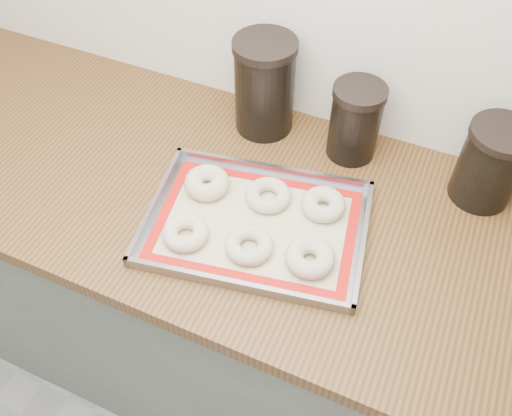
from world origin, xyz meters
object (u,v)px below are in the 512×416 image
at_px(bagel_front_right, 310,257).
at_px(canister_right, 491,164).
at_px(bagel_back_mid, 268,195).
at_px(canister_mid, 355,121).
at_px(bagel_front_mid, 249,245).
at_px(bagel_front_left, 186,233).
at_px(canister_left, 265,86).
at_px(bagel_back_right, 323,204).
at_px(baking_tray, 256,224).
at_px(bagel_back_left, 207,183).

xyz_separation_m(bagel_front_right, canister_right, (0.28, 0.33, 0.07)).
height_order(bagel_front_right, bagel_back_mid, bagel_front_right).
height_order(canister_mid, canister_right, canister_right).
height_order(bagel_front_mid, bagel_front_right, bagel_front_right).
bearing_deg(bagel_front_left, canister_mid, 59.60).
relative_size(canister_left, canister_right, 1.27).
bearing_deg(bagel_back_mid, bagel_front_mid, -82.71).
distance_m(bagel_front_right, bagel_back_right, 0.14).
xyz_separation_m(bagel_back_mid, bagel_back_right, (0.12, 0.02, 0.00)).
distance_m(baking_tray, bagel_back_mid, 0.08).
relative_size(bagel_back_mid, canister_left, 0.42).
distance_m(bagel_back_left, canister_left, 0.28).
bearing_deg(baking_tray, bagel_front_right, -18.25).
bearing_deg(bagel_front_right, canister_right, 50.09).
xyz_separation_m(bagel_front_mid, bagel_back_right, (0.10, 0.16, 0.00)).
bearing_deg(canister_mid, bagel_back_mid, -117.14).
distance_m(bagel_front_mid, bagel_back_right, 0.19).
bearing_deg(canister_left, bagel_front_left, -90.47).
bearing_deg(bagel_back_mid, baking_tray, -86.73).
relative_size(bagel_back_right, canister_mid, 0.51).
xyz_separation_m(bagel_back_right, canister_left, (-0.23, 0.21, 0.10)).
height_order(bagel_back_left, bagel_back_right, bagel_back_left).
height_order(bagel_back_right, canister_left, canister_left).
bearing_deg(canister_left, bagel_back_left, -95.92).
bearing_deg(bagel_back_mid, bagel_front_right, -40.38).
relative_size(bagel_front_left, bagel_front_mid, 0.97).
bearing_deg(bagel_front_mid, canister_mid, 74.98).
xyz_separation_m(bagel_front_left, bagel_front_right, (0.26, 0.05, 0.00)).
height_order(bagel_front_mid, canister_left, canister_left).
relative_size(baking_tray, bagel_back_right, 5.34).
relative_size(bagel_front_right, bagel_back_right, 1.05).
relative_size(baking_tray, bagel_front_right, 5.10).
bearing_deg(bagel_front_mid, bagel_back_right, 58.02).
height_order(bagel_back_left, canister_left, canister_left).
relative_size(bagel_front_left, bagel_front_right, 0.96).
bearing_deg(canister_mid, canister_left, 178.68).
bearing_deg(bagel_back_right, bagel_front_mid, -121.98).
xyz_separation_m(bagel_back_left, bagel_back_right, (0.26, 0.05, -0.00)).
bearing_deg(bagel_front_right, canister_mid, 94.14).
relative_size(baking_tray, canister_right, 2.73).
height_order(bagel_back_right, canister_right, canister_right).
distance_m(bagel_back_mid, canister_left, 0.28).
height_order(canister_left, canister_mid, canister_left).
relative_size(bagel_front_mid, bagel_back_right, 1.04).
xyz_separation_m(baking_tray, bagel_front_right, (0.14, -0.05, 0.02)).
height_order(bagel_front_mid, canister_mid, canister_mid).
relative_size(bagel_front_right, canister_left, 0.42).
xyz_separation_m(bagel_back_mid, canister_right, (0.42, 0.21, 0.07)).
bearing_deg(bagel_back_left, baking_tray, -19.54).
distance_m(canister_left, canister_mid, 0.23).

